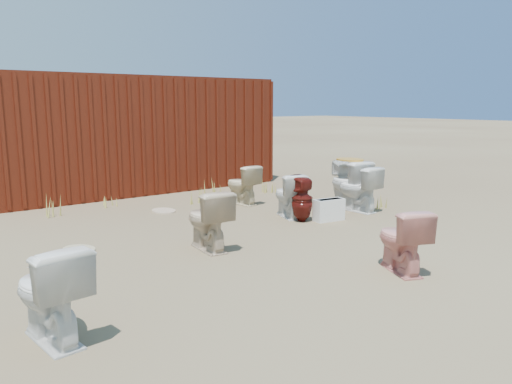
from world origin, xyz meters
TOP-DOWN VIEW (x-y plane):
  - ground at (0.00, 0.00)m, footprint 100.00×100.00m
  - shipping_container at (0.00, 5.20)m, footprint 6.00×2.40m
  - toilet_front_a at (-3.46, -1.34)m, footprint 0.54×0.83m
  - toilet_front_pink at (0.10, -1.94)m, footprint 0.66×0.82m
  - toilet_front_c at (0.87, 0.87)m, footprint 0.61×0.81m
  - toilet_front_maroon at (0.83, 0.50)m, footprint 0.34×0.34m
  - toilet_front_e at (2.13, 0.49)m, footprint 0.46×0.78m
  - toilet_back_beige_left at (-1.16, 0.07)m, footprint 0.51×0.80m
  - toilet_back_beige_right at (0.88, 2.20)m, footprint 0.46×0.74m
  - toilet_back_yellowlid at (2.28, 0.84)m, footprint 0.60×0.89m
  - toilet_back_e at (2.48, 1.18)m, footprint 0.48×0.48m
  - yellow_lid at (2.28, 0.84)m, footprint 0.43×0.54m
  - loose_tank at (1.22, 0.28)m, footprint 0.52×0.27m
  - loose_lid_near at (-0.59, 2.49)m, footprint 0.40×0.51m
  - loose_lid_far at (-2.51, 1.03)m, footprint 0.49×0.56m
  - weed_clump_a at (-2.21, 3.19)m, footprint 0.36×0.36m
  - weed_clump_b at (0.21, 2.86)m, footprint 0.32×0.32m
  - weed_clump_c at (2.06, 2.80)m, footprint 0.36×0.36m
  - weed_clump_d at (-1.16, 3.48)m, footprint 0.30×0.30m
  - weed_clump_e at (1.00, 3.50)m, footprint 0.34×0.34m
  - weed_clump_f at (2.61, 0.42)m, footprint 0.28×0.28m

SIDE VIEW (x-z plane):
  - ground at x=0.00m, z-range 0.00..0.00m
  - loose_lid_near at x=-0.59m, z-range 0.00..0.02m
  - loose_lid_far at x=-2.51m, z-range 0.00..0.02m
  - weed_clump_d at x=-1.16m, z-range 0.00..0.23m
  - weed_clump_f at x=2.61m, z-range 0.00..0.24m
  - weed_clump_b at x=0.21m, z-range 0.00..0.25m
  - weed_clump_e at x=1.00m, z-range 0.00..0.29m
  - weed_clump_c at x=2.06m, z-range 0.00..0.29m
  - weed_clump_a at x=-2.21m, z-range 0.00..0.34m
  - loose_tank at x=1.22m, z-range 0.00..0.35m
  - toilet_front_c at x=0.87m, z-range 0.00..0.73m
  - toilet_front_pink at x=0.10m, z-range 0.00..0.73m
  - toilet_back_beige_right at x=0.88m, z-range 0.00..0.73m
  - toilet_front_maroon at x=0.83m, z-range 0.00..0.74m
  - toilet_back_beige_left at x=-1.16m, z-range 0.00..0.78m
  - toilet_back_e at x=2.48m, z-range 0.00..0.79m
  - toilet_front_e at x=2.13m, z-range 0.00..0.79m
  - toilet_front_a at x=-3.46m, z-range 0.00..0.80m
  - toilet_back_yellowlid at x=2.28m, z-range 0.00..0.85m
  - yellow_lid at x=2.28m, z-range 0.85..0.87m
  - shipping_container at x=0.00m, z-range 0.00..2.40m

